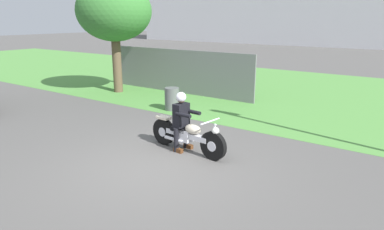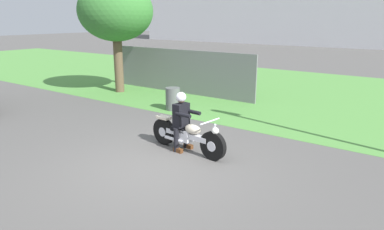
{
  "view_description": "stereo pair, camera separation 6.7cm",
  "coord_description": "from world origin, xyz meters",
  "px_view_note": "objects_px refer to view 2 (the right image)",
  "views": [
    {
      "loc": [
        4.64,
        -5.24,
        3.06
      ],
      "look_at": [
        0.0,
        1.27,
        0.85
      ],
      "focal_mm": 33.01,
      "sensor_mm": 36.0,
      "label": 1
    },
    {
      "loc": [
        4.7,
        -5.2,
        3.06
      ],
      "look_at": [
        0.0,
        1.27,
        0.85
      ],
      "focal_mm": 33.01,
      "sensor_mm": 36.0,
      "label": 2
    }
  ],
  "objects_px": {
    "tree_roadside": "(116,12)",
    "motorcycle_lead": "(187,135)",
    "rider_lead": "(182,117)",
    "trash_can": "(173,99)"
  },
  "relations": [
    {
      "from": "tree_roadside",
      "to": "trash_can",
      "type": "xyz_separation_m",
      "value": [
        3.79,
        -1.07,
        -2.91
      ]
    },
    {
      "from": "rider_lead",
      "to": "motorcycle_lead",
      "type": "bearing_deg",
      "value": -0.8
    },
    {
      "from": "trash_can",
      "to": "tree_roadside",
      "type": "bearing_deg",
      "value": 164.21
    },
    {
      "from": "tree_roadside",
      "to": "motorcycle_lead",
      "type": "bearing_deg",
      "value": -31.08
    },
    {
      "from": "motorcycle_lead",
      "to": "trash_can",
      "type": "xyz_separation_m",
      "value": [
        -2.75,
        2.87,
        -0.01
      ]
    },
    {
      "from": "rider_lead",
      "to": "tree_roadside",
      "type": "height_order",
      "value": "tree_roadside"
    },
    {
      "from": "rider_lead",
      "to": "tree_roadside",
      "type": "relative_size",
      "value": 0.31
    },
    {
      "from": "motorcycle_lead",
      "to": "rider_lead",
      "type": "bearing_deg",
      "value": 179.2
    },
    {
      "from": "tree_roadside",
      "to": "trash_can",
      "type": "bearing_deg",
      "value": -15.79
    },
    {
      "from": "motorcycle_lead",
      "to": "tree_roadside",
      "type": "xyz_separation_m",
      "value": [
        -6.54,
        3.94,
        2.9
      ]
    }
  ]
}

